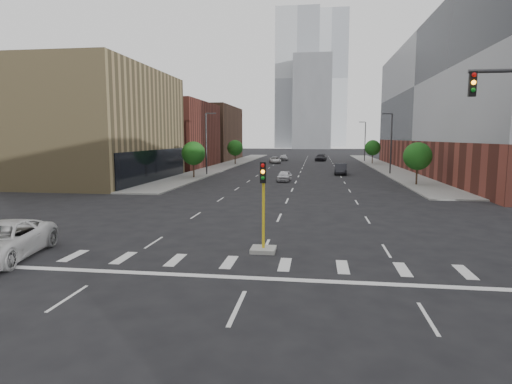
% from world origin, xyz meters
% --- Properties ---
extents(ground, '(400.00, 400.00, 0.00)m').
position_xyz_m(ground, '(0.00, 0.00, 0.00)').
color(ground, black).
rests_on(ground, ground).
extents(sidewalk_left_far, '(5.00, 92.00, 0.15)m').
position_xyz_m(sidewalk_left_far, '(-15.00, 74.00, 0.07)').
color(sidewalk_left_far, gray).
rests_on(sidewalk_left_far, ground).
extents(sidewalk_right_far, '(5.00, 92.00, 0.15)m').
position_xyz_m(sidewalk_right_far, '(15.00, 74.00, 0.07)').
color(sidewalk_right_far, gray).
rests_on(sidewalk_right_far, ground).
extents(building_left_mid, '(20.00, 24.00, 14.00)m').
position_xyz_m(building_left_mid, '(-27.50, 40.00, 7.00)').
color(building_left_mid, '#8F7C51').
rests_on(building_left_mid, ground).
extents(building_left_far_a, '(20.00, 22.00, 12.00)m').
position_xyz_m(building_left_far_a, '(-27.50, 66.00, 6.00)').
color(building_left_far_a, brown).
rests_on(building_left_far_a, ground).
extents(building_left_far_b, '(20.00, 24.00, 13.00)m').
position_xyz_m(building_left_far_b, '(-27.50, 92.00, 6.50)').
color(building_left_far_b, brown).
rests_on(building_left_far_b, ground).
extents(building_right_main, '(24.00, 70.00, 22.00)m').
position_xyz_m(building_right_main, '(29.50, 60.00, 11.00)').
color(building_right_main, brown).
rests_on(building_right_main, ground).
extents(tower_left, '(22.00, 22.00, 70.00)m').
position_xyz_m(tower_left, '(-8.00, 220.00, 35.00)').
color(tower_left, '#B2B7BC').
rests_on(tower_left, ground).
extents(tower_right, '(20.00, 20.00, 80.00)m').
position_xyz_m(tower_right, '(10.00, 260.00, 40.00)').
color(tower_right, '#B2B7BC').
rests_on(tower_right, ground).
extents(tower_mid, '(18.00, 18.00, 44.00)m').
position_xyz_m(tower_mid, '(0.00, 200.00, 22.00)').
color(tower_mid, slate).
rests_on(tower_mid, ground).
extents(median_traffic_signal, '(1.20, 1.20, 4.40)m').
position_xyz_m(median_traffic_signal, '(0.00, 8.97, 0.97)').
color(median_traffic_signal, '#999993').
rests_on(median_traffic_signal, ground).
extents(streetlight_right_a, '(1.60, 0.22, 9.07)m').
position_xyz_m(streetlight_right_a, '(13.41, 55.00, 5.01)').
color(streetlight_right_a, '#2D2D30').
rests_on(streetlight_right_a, ground).
extents(streetlight_right_b, '(1.60, 0.22, 9.07)m').
position_xyz_m(streetlight_right_b, '(13.41, 90.00, 5.01)').
color(streetlight_right_b, '#2D2D30').
rests_on(streetlight_right_b, ground).
extents(streetlight_left, '(1.60, 0.22, 9.07)m').
position_xyz_m(streetlight_left, '(-13.41, 50.00, 5.01)').
color(streetlight_left, '#2D2D30').
rests_on(streetlight_left, ground).
extents(tree_left_near, '(3.20, 3.20, 4.85)m').
position_xyz_m(tree_left_near, '(-14.00, 45.00, 3.39)').
color(tree_left_near, '#382619').
rests_on(tree_left_near, ground).
extents(tree_left_far, '(3.20, 3.20, 4.85)m').
position_xyz_m(tree_left_far, '(-14.00, 75.00, 3.39)').
color(tree_left_far, '#382619').
rests_on(tree_left_far, ground).
extents(tree_right_near, '(3.20, 3.20, 4.85)m').
position_xyz_m(tree_right_near, '(14.00, 40.00, 3.39)').
color(tree_right_near, '#382619').
rests_on(tree_right_near, ground).
extents(tree_right_far, '(3.20, 3.20, 4.85)m').
position_xyz_m(tree_right_far, '(14.00, 80.00, 3.39)').
color(tree_right_far, '#382619').
rests_on(tree_right_far, ground).
extents(car_near_left, '(1.89, 4.09, 1.36)m').
position_xyz_m(car_near_left, '(-1.50, 42.84, 0.68)').
color(car_near_left, silver).
rests_on(car_near_left, ground).
extents(car_mid_right, '(2.09, 5.13, 1.66)m').
position_xyz_m(car_mid_right, '(6.16, 53.85, 0.83)').
color(car_mid_right, '#222328').
rests_on(car_mid_right, ground).
extents(car_far_left, '(3.10, 5.29, 1.38)m').
position_xyz_m(car_far_left, '(-6.30, 80.27, 0.69)').
color(car_far_left, silver).
rests_on(car_far_left, ground).
extents(car_deep_right, '(3.03, 5.80, 1.61)m').
position_xyz_m(car_deep_right, '(3.54, 90.47, 0.80)').
color(car_deep_right, black).
rests_on(car_deep_right, ground).
extents(car_distant, '(2.02, 4.59, 1.54)m').
position_xyz_m(car_distant, '(-5.22, 90.67, 0.77)').
color(car_distant, '#A6A6AA').
rests_on(car_distant, ground).
extents(parked_minivan, '(3.83, 6.55, 1.71)m').
position_xyz_m(parked_minivan, '(-11.70, 6.00, 0.86)').
color(parked_minivan, silver).
rests_on(parked_minivan, ground).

